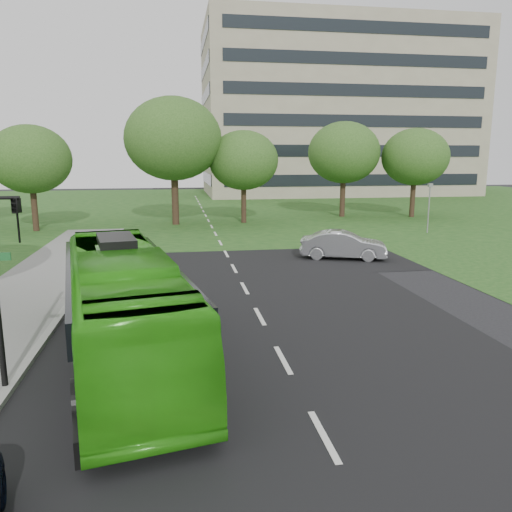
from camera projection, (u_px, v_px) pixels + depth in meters
The scene contains 12 objects.
ground at pixel (270, 336), 16.16m from camera, with size 160.00×160.00×0.00m, color black.
street_surfaces at pixel (210, 232), 38.12m from camera, with size 120.00×120.00×0.15m.
office_building at pixel (335, 112), 77.12m from camera, with size 40.10×20.10×25.00m.
tree_park_a at pixel (30, 159), 37.91m from camera, with size 6.11×6.11×8.11m.
tree_park_b at pixel (173, 139), 41.32m from camera, with size 8.08×8.08×10.59m.
tree_park_c at pixel (244, 160), 42.81m from camera, with size 5.98×5.98×7.94m.
tree_park_d at pixel (344, 153), 47.15m from camera, with size 6.79×6.79×8.98m.
tree_park_e at pixel (415, 157), 46.98m from camera, with size 6.27×6.27×8.35m.
bus at pixel (123, 305), 14.06m from camera, with size 2.66×11.36×3.16m, color green.
sedan at pixel (343, 245), 28.26m from camera, with size 1.68×4.81×1.58m, color silver.
traffic_light at pixel (0, 268), 11.79m from camera, with size 0.87×0.26×5.30m.
camera_pole at pixel (429, 201), 37.54m from camera, with size 0.32×0.27×3.73m.
Camera 1 is at (-2.89, -15.07, 5.70)m, focal length 35.00 mm.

